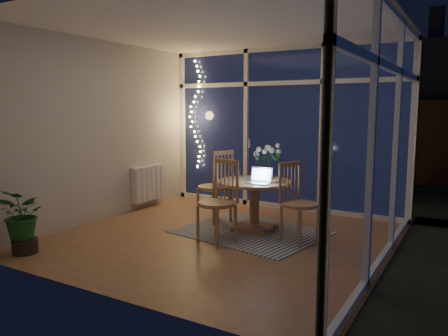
{
  "coord_description": "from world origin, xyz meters",
  "views": [
    {
      "loc": [
        2.74,
        -4.6,
        1.62
      ],
      "look_at": [
        -0.1,
        0.25,
        0.86
      ],
      "focal_mm": 35.0,
      "sensor_mm": 36.0,
      "label": 1
    }
  ],
  "objects_px": {
    "dining_table": "(254,206)",
    "chair_left": "(214,185)",
    "laptop": "(258,175)",
    "potted_plant": "(23,220)",
    "chair_front": "(217,201)",
    "flower_vase": "(269,172)",
    "chair_right": "(300,203)"
  },
  "relations": [
    {
      "from": "chair_front",
      "to": "potted_plant",
      "type": "height_order",
      "value": "chair_front"
    },
    {
      "from": "laptop",
      "to": "potted_plant",
      "type": "distance_m",
      "value": 2.81
    },
    {
      "from": "dining_table",
      "to": "flower_vase",
      "type": "height_order",
      "value": "flower_vase"
    },
    {
      "from": "dining_table",
      "to": "chair_front",
      "type": "xyz_separation_m",
      "value": [
        -0.16,
        -0.71,
        0.17
      ]
    },
    {
      "from": "chair_right",
      "to": "chair_front",
      "type": "xyz_separation_m",
      "value": [
        -0.86,
        -0.52,
        0.02
      ]
    },
    {
      "from": "flower_vase",
      "to": "laptop",
      "type": "bearing_deg",
      "value": -86.98
    },
    {
      "from": "chair_left",
      "to": "laptop",
      "type": "distance_m",
      "value": 0.94
    },
    {
      "from": "flower_vase",
      "to": "potted_plant",
      "type": "distance_m",
      "value": 3.07
    },
    {
      "from": "dining_table",
      "to": "flower_vase",
      "type": "xyz_separation_m",
      "value": [
        0.12,
        0.2,
        0.44
      ]
    },
    {
      "from": "flower_vase",
      "to": "potted_plant",
      "type": "relative_size",
      "value": 0.28
    },
    {
      "from": "chair_front",
      "to": "potted_plant",
      "type": "bearing_deg",
      "value": -128.09
    },
    {
      "from": "dining_table",
      "to": "laptop",
      "type": "bearing_deg",
      "value": -51.32
    },
    {
      "from": "chair_left",
      "to": "chair_front",
      "type": "bearing_deg",
      "value": 49.44
    },
    {
      "from": "laptop",
      "to": "flower_vase",
      "type": "distance_m",
      "value": 0.37
    },
    {
      "from": "laptop",
      "to": "potted_plant",
      "type": "height_order",
      "value": "laptop"
    },
    {
      "from": "chair_left",
      "to": "flower_vase",
      "type": "relative_size",
      "value": 5.04
    },
    {
      "from": "chair_front",
      "to": "chair_left",
      "type": "bearing_deg",
      "value": 134.75
    },
    {
      "from": "chair_left",
      "to": "laptop",
      "type": "xyz_separation_m",
      "value": [
        0.85,
        -0.31,
        0.26
      ]
    },
    {
      "from": "chair_right",
      "to": "chair_front",
      "type": "relative_size",
      "value": 0.97
    },
    {
      "from": "chair_left",
      "to": "chair_right",
      "type": "xyz_separation_m",
      "value": [
        1.42,
        -0.33,
        -0.04
      ]
    },
    {
      "from": "chair_front",
      "to": "chair_right",
      "type": "bearing_deg",
      "value": 42.65
    },
    {
      "from": "laptop",
      "to": "potted_plant",
      "type": "bearing_deg",
      "value": -138.24
    },
    {
      "from": "chair_right",
      "to": "dining_table",
      "type": "bearing_deg",
      "value": 98.37
    },
    {
      "from": "dining_table",
      "to": "potted_plant",
      "type": "distance_m",
      "value": 2.81
    },
    {
      "from": "chair_front",
      "to": "flower_vase",
      "type": "height_order",
      "value": "chair_front"
    },
    {
      "from": "dining_table",
      "to": "chair_front",
      "type": "bearing_deg",
      "value": -102.54
    },
    {
      "from": "chair_left",
      "to": "potted_plant",
      "type": "relative_size",
      "value": 1.39
    },
    {
      "from": "chair_right",
      "to": "flower_vase",
      "type": "distance_m",
      "value": 0.76
    },
    {
      "from": "laptop",
      "to": "chair_front",
      "type": "bearing_deg",
      "value": -121.71
    },
    {
      "from": "dining_table",
      "to": "chair_left",
      "type": "relative_size",
      "value": 0.94
    },
    {
      "from": "chair_right",
      "to": "laptop",
      "type": "relative_size",
      "value": 3.33
    },
    {
      "from": "dining_table",
      "to": "flower_vase",
      "type": "relative_size",
      "value": 4.73
    }
  ]
}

